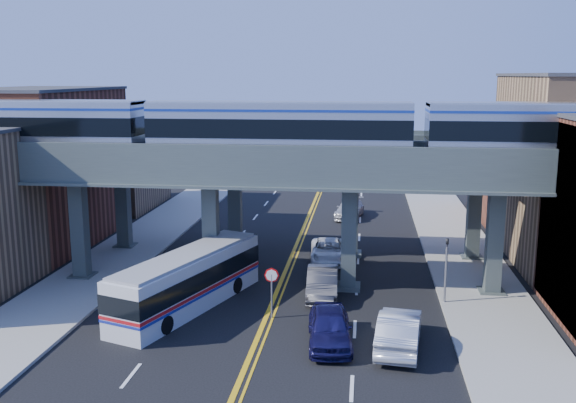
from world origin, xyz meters
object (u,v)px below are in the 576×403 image
object	(u,v)px
transit_bus	(188,281)
car_lane_b	(322,283)
transit_train	(279,128)
traffic_signal	(446,263)
car_lane_c	(329,251)
car_parked_curb	(399,330)
car_lane_d	(350,209)
car_lane_a	(330,327)
stop_sign	(272,285)

from	to	relation	value
transit_bus	car_lane_b	xyz separation A→B (m)	(6.90, 2.50, -0.65)
transit_train	traffic_signal	size ratio (longest dim) A/B	11.00
car_lane_c	car_parked_curb	world-z (taller)	car_parked_curb
car_lane_d	car_parked_curb	world-z (taller)	car_parked_curb
car_lane_a	transit_train	bearing A→B (deg)	107.81
car_lane_a	stop_sign	bearing A→B (deg)	131.72
transit_train	car_lane_d	size ratio (longest dim) A/B	8.91
transit_bus	car_lane_d	size ratio (longest dim) A/B	2.19
stop_sign	car_parked_curb	bearing A→B (deg)	-25.23
transit_bus	car_lane_d	xyz separation A→B (m)	(7.85, 22.93, -0.71)
car_lane_b	car_lane_d	world-z (taller)	car_lane_b
car_lane_d	car_lane_c	bearing A→B (deg)	-87.23
car_lane_a	car_parked_curb	size ratio (longest dim) A/B	0.93
stop_sign	car_parked_curb	distance (m)	6.91
transit_train	traffic_signal	distance (m)	11.64
stop_sign	car_parked_curb	xyz separation A→B (m)	(6.20, -2.92, -0.90)
transit_train	car_lane_c	world-z (taller)	transit_train
car_lane_c	car_parked_curb	bearing A→B (deg)	-77.58
car_lane_c	traffic_signal	bearing A→B (deg)	-52.23
transit_bus	car_lane_c	bearing A→B (deg)	-16.52
car_lane_a	traffic_signal	bearing A→B (deg)	40.10
traffic_signal	car_lane_a	bearing A→B (deg)	-134.67
stop_sign	traffic_signal	world-z (taller)	traffic_signal
car_lane_d	transit_bus	bearing A→B (deg)	-101.85
transit_bus	traffic_signal	bearing A→B (deg)	-62.11
stop_sign	car_lane_d	distance (m)	24.16
transit_bus	car_lane_c	size ratio (longest dim) A/B	2.20
stop_sign	transit_bus	bearing A→B (deg)	167.78
car_lane_b	car_lane_c	distance (m)	6.94
stop_sign	traffic_signal	distance (m)	9.41
car_lane_c	transit_bus	bearing A→B (deg)	-129.96
car_lane_a	car_lane_b	size ratio (longest dim) A/B	1.01
car_lane_c	car_lane_d	world-z (taller)	car_lane_d
traffic_signal	car_parked_curb	size ratio (longest dim) A/B	0.79
traffic_signal	car_lane_a	distance (m)	8.40
car_lane_a	car_parked_curb	bearing A→B (deg)	-5.96
car_lane_a	car_lane_c	distance (m)	13.34
traffic_signal	car_parked_curb	xyz separation A→B (m)	(-2.70, -5.92, -1.45)
car_lane_c	car_parked_curb	xyz separation A→B (m)	(3.94, -13.35, 0.16)
car_lane_b	car_lane_c	world-z (taller)	car_lane_b
car_lane_a	car_lane_c	xyz separation A→B (m)	(-0.82, 13.31, -0.12)
stop_sign	car_lane_b	world-z (taller)	stop_sign
transit_bus	car_lane_b	world-z (taller)	transit_bus
car_lane_b	car_parked_curb	size ratio (longest dim) A/B	0.93
transit_bus	car_lane_d	bearing A→B (deg)	0.51
transit_train	traffic_signal	xyz separation A→B (m)	(9.17, -2.00, -6.88)
transit_train	transit_bus	world-z (taller)	transit_train
car_lane_a	car_lane_b	bearing A→B (deg)	91.65
car_lane_d	traffic_signal	bearing A→B (deg)	-67.88
transit_bus	transit_train	bearing A→B (deg)	-27.69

